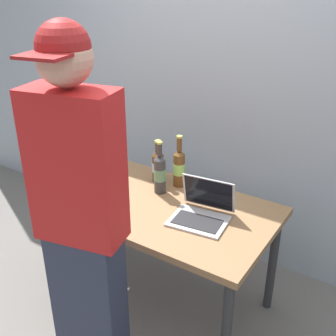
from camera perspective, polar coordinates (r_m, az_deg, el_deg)
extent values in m
plane|color=slate|center=(2.90, -1.26, -17.39)|extent=(8.00, 8.00, 0.00)
cube|color=olive|center=(2.47, -1.41, -5.26)|extent=(1.38, 0.77, 0.04)
cylinder|color=#2D2D30|center=(2.84, -15.94, -10.67)|extent=(0.05, 0.05, 0.69)
cylinder|color=#2D2D30|center=(2.24, 7.97, -21.53)|extent=(0.05, 0.05, 0.69)
cylinder|color=#2D2D30|center=(3.22, -7.36, -5.18)|extent=(0.05, 0.05, 0.69)
cylinder|color=#2D2D30|center=(2.70, 14.16, -12.54)|extent=(0.05, 0.05, 0.69)
cube|color=#B7BABC|center=(2.29, 4.21, -7.27)|extent=(0.33, 0.28, 0.01)
cube|color=#232326|center=(2.27, 4.03, -7.34)|extent=(0.27, 0.17, 0.00)
cube|color=#B7BABC|center=(2.35, 5.59, -3.43)|extent=(0.31, 0.09, 0.20)
cube|color=black|center=(2.35, 5.56, -3.47)|extent=(0.29, 0.08, 0.18)
cylinder|color=#333333|center=(2.53, -1.13, -1.11)|extent=(0.07, 0.07, 0.22)
cone|color=#333333|center=(2.48, -1.15, 1.42)|extent=(0.07, 0.07, 0.03)
cylinder|color=#333333|center=(2.46, -1.16, 2.51)|extent=(0.03, 0.03, 0.08)
cylinder|color=#BFB74C|center=(2.44, -1.17, 3.49)|extent=(0.03, 0.03, 0.01)
cylinder|color=#5B8960|center=(2.53, -1.13, -0.89)|extent=(0.07, 0.07, 0.08)
cylinder|color=#472B14|center=(2.68, -1.37, -0.04)|extent=(0.08, 0.08, 0.18)
cone|color=#472B14|center=(2.63, -1.39, 2.00)|extent=(0.08, 0.08, 0.03)
cylinder|color=#472B14|center=(2.62, -1.40, 2.90)|extent=(0.04, 0.04, 0.06)
cylinder|color=#BFB74C|center=(2.60, -1.41, 3.67)|extent=(0.04, 0.04, 0.01)
cylinder|color=#9EA3D3|center=(2.67, -1.37, 0.13)|extent=(0.08, 0.08, 0.06)
cylinder|color=brown|center=(2.61, 1.53, -0.30)|extent=(0.07, 0.07, 0.22)
cone|color=brown|center=(2.56, 1.56, 2.13)|extent=(0.07, 0.07, 0.03)
cylinder|color=brown|center=(2.54, 1.57, 3.29)|extent=(0.03, 0.03, 0.09)
cylinder|color=#BFB74C|center=(2.52, 1.59, 4.32)|extent=(0.04, 0.04, 0.01)
cylinder|color=#99D059|center=(2.61, 1.53, -0.08)|extent=(0.07, 0.07, 0.08)
cube|color=#2D3347|center=(2.21, -10.52, -18.66)|extent=(0.36, 0.25, 0.90)
cube|color=red|center=(1.77, -12.53, -0.01)|extent=(0.42, 0.27, 0.67)
sphere|color=tan|center=(1.63, -14.06, 14.45)|extent=(0.22, 0.22, 0.22)
sphere|color=maroon|center=(1.62, -14.21, 15.77)|extent=(0.21, 0.21, 0.21)
cube|color=maroon|center=(1.52, -16.83, 14.46)|extent=(0.20, 0.16, 0.01)
cube|color=#99A3AD|center=(2.91, 7.67, 11.86)|extent=(6.00, 0.10, 2.60)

